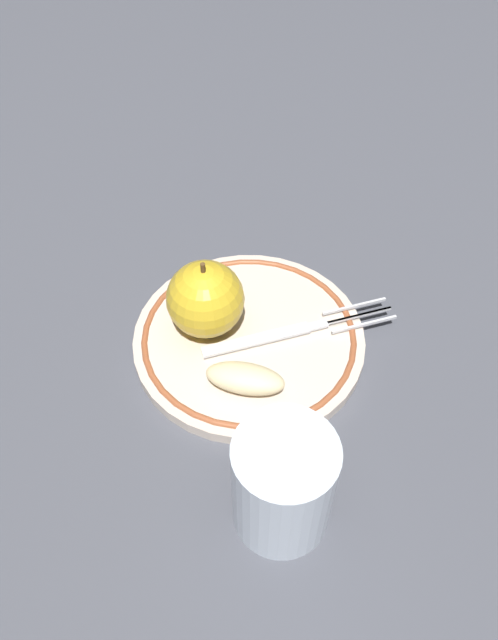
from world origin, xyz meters
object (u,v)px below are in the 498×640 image
object	(u,v)px
apple_red_whole	(205,299)
drinking_glass	(283,484)
plate	(249,339)
apple_slice_front	(245,378)
fork	(294,331)

from	to	relation	value
apple_red_whole	drinking_glass	world-z (taller)	drinking_glass
plate	apple_red_whole	world-z (taller)	apple_red_whole
apple_red_whole	apple_slice_front	xyz separation A→B (m)	(-0.08, -0.01, -0.02)
apple_slice_front	drinking_glass	size ratio (longest dim) A/B	0.70
apple_red_whole	apple_slice_front	distance (m)	0.08
plate	fork	xyz separation A→B (m)	(-0.01, -0.04, 0.01)
apple_slice_front	fork	distance (m)	0.08
apple_slice_front	apple_red_whole	bearing A→B (deg)	-50.81
apple_red_whole	fork	world-z (taller)	apple_red_whole
fork	drinking_glass	distance (m)	0.17
fork	drinking_glass	size ratio (longest dim) A/B	1.89
apple_red_whole	drinking_glass	xyz separation A→B (m)	(-0.19, -0.01, -0.00)
apple_red_whole	apple_slice_front	bearing A→B (deg)	-169.21
plate	apple_red_whole	xyz separation A→B (m)	(0.02, 0.03, 0.04)
apple_red_whole	drinking_glass	bearing A→B (deg)	-176.81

